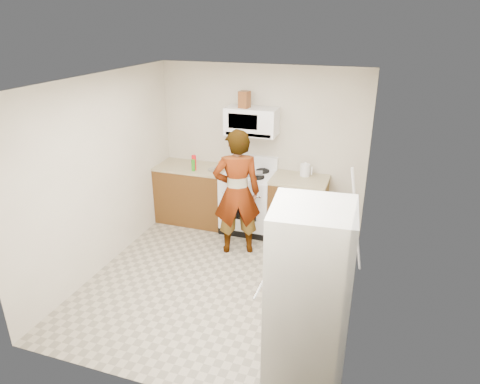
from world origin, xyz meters
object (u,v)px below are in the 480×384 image
at_px(fridge, 308,294).
at_px(kettle, 305,170).
at_px(gas_range, 249,200).
at_px(saucepan, 240,164).
at_px(microwave, 252,121).
at_px(person, 237,193).

xyz_separation_m(fridge, kettle, (-0.56, 2.78, 0.17)).
height_order(gas_range, saucepan, gas_range).
xyz_separation_m(gas_range, microwave, (0.00, 0.13, 1.21)).
relative_size(kettle, saucepan, 0.76).
height_order(microwave, fridge, microwave).
bearing_deg(microwave, kettle, 1.82).
distance_m(microwave, saucepan, 0.70).
relative_size(person, kettle, 10.17).
bearing_deg(gas_range, person, -85.69).
bearing_deg(saucepan, kettle, 2.71).
height_order(microwave, saucepan, microwave).
distance_m(gas_range, fridge, 2.99).
height_order(kettle, saucepan, kettle).
distance_m(person, saucepan, 0.85).
xyz_separation_m(microwave, person, (0.05, -0.83, -0.81)).
bearing_deg(fridge, kettle, 96.55).
bearing_deg(microwave, fridge, -63.34).
height_order(gas_range, person, person).
xyz_separation_m(microwave, kettle, (0.83, 0.03, -0.68)).
bearing_deg(saucepan, person, -74.46).
bearing_deg(gas_range, saucepan, 148.30).
relative_size(microwave, person, 0.43).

